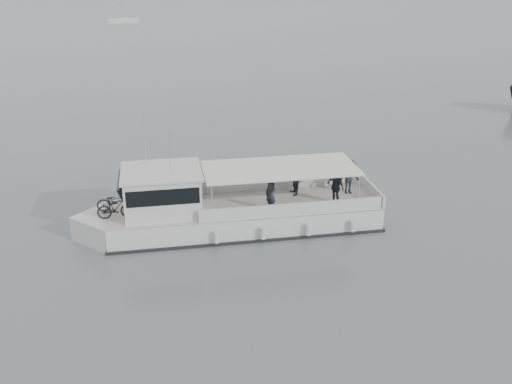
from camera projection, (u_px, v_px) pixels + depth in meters
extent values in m
plane|color=#545E63|center=(120.00, 225.00, 25.03)|extent=(1400.00, 1400.00, 0.00)
cube|color=silver|center=(245.00, 218.00, 24.74)|extent=(11.67, 3.82, 1.25)
cube|color=silver|center=(109.00, 228.00, 23.79)|extent=(3.11, 3.11, 1.25)
cube|color=beige|center=(245.00, 205.00, 24.50)|extent=(11.67, 3.82, 0.06)
cube|color=black|center=(245.00, 226.00, 24.89)|extent=(11.87, 3.94, 0.17)
cube|color=silver|center=(277.00, 183.00, 26.01)|extent=(7.65, 0.60, 0.57)
cube|color=silver|center=(292.00, 210.00, 23.33)|extent=(7.65, 0.60, 0.57)
cube|color=silver|center=(371.00, 190.00, 25.32)|extent=(0.30, 3.06, 0.57)
cube|color=silver|center=(163.00, 192.00, 23.60)|extent=(3.23, 2.78, 1.72)
cube|color=black|center=(126.00, 191.00, 23.30)|extent=(0.69, 2.42, 1.11)
cube|color=black|center=(162.00, 185.00, 23.49)|extent=(3.04, 2.81, 0.67)
cube|color=silver|center=(161.00, 171.00, 23.25)|extent=(3.43, 2.99, 0.10)
cube|color=silver|center=(280.00, 168.00, 24.14)|extent=(6.69, 3.30, 0.08)
cylinder|color=silver|center=(212.00, 203.00, 22.72)|extent=(0.06, 0.06, 1.58)
cylinder|color=silver|center=(206.00, 179.00, 25.16)|extent=(0.06, 0.06, 1.58)
cylinder|color=silver|center=(359.00, 192.00, 23.73)|extent=(0.06, 0.06, 1.58)
cylinder|color=silver|center=(339.00, 170.00, 26.17)|extent=(0.06, 0.06, 1.58)
cylinder|color=silver|center=(145.00, 137.00, 23.45)|extent=(0.03, 0.03, 2.49)
cylinder|color=silver|center=(170.00, 151.00, 22.29)|extent=(0.03, 0.03, 2.11)
cylinder|color=silver|center=(216.00, 237.00, 22.95)|extent=(0.24, 0.24, 0.48)
cylinder|color=silver|center=(263.00, 233.00, 23.27)|extent=(0.24, 0.24, 0.48)
cylinder|color=silver|center=(308.00, 230.00, 23.58)|extent=(0.24, 0.24, 0.48)
cylinder|color=silver|center=(353.00, 226.00, 23.90)|extent=(0.24, 0.24, 0.48)
imported|color=black|center=(117.00, 201.00, 23.80)|extent=(1.68, 0.68, 0.86)
imported|color=black|center=(116.00, 208.00, 23.09)|extent=(1.54, 0.53, 0.91)
imported|color=#252932|center=(271.00, 194.00, 23.56)|extent=(0.57, 0.69, 1.61)
imported|color=#252932|center=(293.00, 178.00, 25.17)|extent=(0.65, 0.81, 1.61)
imported|color=#252932|center=(335.00, 186.00, 24.30)|extent=(0.73, 1.02, 1.61)
imported|color=#252932|center=(349.00, 177.00, 25.32)|extent=(1.11, 0.74, 1.61)
cube|color=silver|center=(123.00, 21.00, 98.20)|extent=(5.47, 2.17, 0.75)
cube|color=silver|center=(123.00, 19.00, 98.08)|extent=(1.99, 1.65, 0.45)
cylinder|color=silver|center=(122.00, 1.00, 96.95)|extent=(0.08, 0.08, 5.88)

